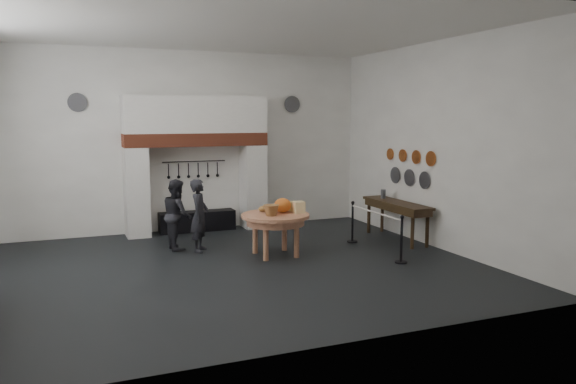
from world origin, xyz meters
name	(u,v)px	position (x,y,z in m)	size (l,w,h in m)	color
floor	(241,267)	(0.00, 0.00, 0.00)	(9.00, 8.00, 0.02)	black
ceiling	(239,27)	(0.00, 0.00, 4.50)	(9.00, 8.00, 0.02)	silver
wall_back	(193,141)	(0.00, 4.00, 2.25)	(9.00, 0.02, 4.50)	white
wall_front	(338,169)	(0.00, -4.00, 2.25)	(9.00, 0.02, 4.50)	white
wall_right	(438,146)	(4.50, 0.00, 2.25)	(0.02, 8.00, 4.50)	white
chimney_pier_left	(137,192)	(-1.48, 3.65, 1.07)	(0.55, 0.70, 2.15)	silver
chimney_pier_right	(253,186)	(1.48, 3.65, 1.07)	(0.55, 0.70, 2.15)	silver
hearth_brick_band	(196,140)	(0.00, 3.65, 2.31)	(3.50, 0.72, 0.32)	#9E442B
chimney_hood	(196,115)	(0.00, 3.65, 2.92)	(3.50, 0.70, 0.90)	silver
iron_range	(197,221)	(0.00, 3.72, 0.25)	(1.90, 0.45, 0.50)	black
utensil_rail	(194,161)	(0.00, 3.92, 1.75)	(0.02, 0.02, 1.60)	black
work_table	(275,216)	(0.94, 0.61, 0.84)	(1.41, 1.41, 0.07)	tan
pumpkin	(283,205)	(1.14, 0.71, 1.03)	(0.36, 0.36, 0.31)	#CE481D
cheese_block_big	(299,207)	(1.44, 0.56, 0.99)	(0.22, 0.22, 0.24)	#FFDF98
cheese_block_small	(292,206)	(1.42, 0.86, 0.97)	(0.18, 0.18, 0.20)	#E2D387
wicker_basket	(271,210)	(0.79, 0.46, 0.98)	(0.32, 0.32, 0.22)	olive
bread_loaf	(265,209)	(0.84, 0.96, 0.94)	(0.31, 0.18, 0.13)	#A7803B
visitor_near	(200,215)	(-0.43, 1.58, 0.78)	(0.57, 0.37, 1.56)	black
visitor_far	(177,214)	(-0.83, 1.98, 0.77)	(0.74, 0.58, 1.53)	black
side_table	(397,203)	(4.10, 0.95, 0.87)	(0.55, 2.20, 0.06)	#322412
pewter_jug	(383,194)	(4.10, 1.55, 1.01)	(0.12, 0.12, 0.22)	#55565B
copper_pan_a	(431,159)	(4.46, 0.20, 1.95)	(0.34, 0.34, 0.03)	#C6662D
copper_pan_b	(416,157)	(4.46, 0.75, 1.95)	(0.32, 0.32, 0.03)	#C6662D
copper_pan_c	(403,156)	(4.46, 1.30, 1.95)	(0.30, 0.30, 0.03)	#C6662D
copper_pan_d	(390,154)	(4.46, 1.85, 1.95)	(0.28, 0.28, 0.03)	#C6662D
pewter_plate_left	(425,180)	(4.46, 0.40, 1.45)	(0.40, 0.40, 0.03)	#4C4C51
pewter_plate_mid	(409,178)	(4.46, 1.00, 1.45)	(0.40, 0.40, 0.03)	#4C4C51
pewter_plate_right	(395,175)	(4.46, 1.60, 1.45)	(0.40, 0.40, 0.03)	#4C4C51
pewter_plate_back_left	(77,102)	(-2.70, 3.96, 3.20)	(0.44, 0.44, 0.03)	#4C4C51
pewter_plate_back_right	(292,104)	(2.70, 3.96, 3.20)	(0.44, 0.44, 0.03)	#4C4C51
barrier_post_near	(401,241)	(3.02, -0.90, 0.45)	(0.05, 0.05, 0.90)	black
barrier_post_far	(353,223)	(3.02, 1.10, 0.45)	(0.05, 0.05, 0.90)	black
barrier_rope	(375,213)	(3.02, 0.10, 0.85)	(0.04, 0.04, 2.00)	silver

